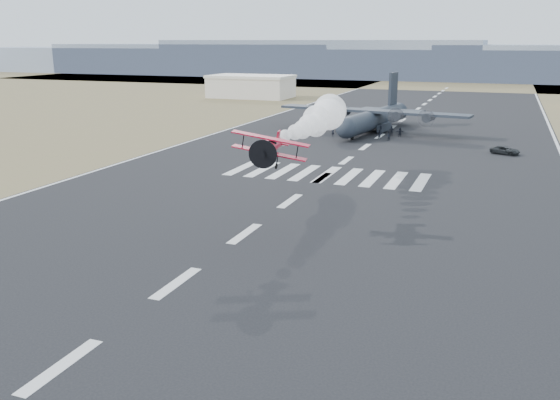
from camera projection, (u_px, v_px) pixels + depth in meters
The scene contains 20 objects.
ground at pixel (61, 366), 31.54m from camera, with size 500.00×500.00×0.00m, color black.
scrub_far at pixel (453, 83), 239.12m from camera, with size 500.00×80.00×0.00m, color olive.
runway_markings at pixel (346, 160), 85.69m from camera, with size 60.00×260.00×0.01m, color silver, non-canonical shape.
ridge_seg_a at pixel (99, 59), 331.36m from camera, with size 150.00×50.00×13.00m, color gray.
ridge_seg_b at pixel (202, 59), 308.81m from camera, with size 150.00×50.00×15.00m, color gray.
ridge_seg_c at pixel (321, 58), 286.27m from camera, with size 150.00×50.00×17.00m, color gray.
ridge_seg_d at pixel (460, 64), 264.50m from camera, with size 150.00×50.00×13.00m, color gray.
hangar_left at pixel (251, 86), 179.35m from camera, with size 24.50×14.50×6.70m.
aerobatic_biplane at pixel (270, 147), 50.39m from camera, with size 6.70×6.04×3.04m.
smoke_trail at pixel (324, 116), 70.40m from camera, with size 4.26×25.76×4.21m.
transport_aircraft at pixel (375, 117), 112.20m from camera, with size 36.66×30.07×10.58m.
support_vehicle at pixel (505, 150), 90.17m from camera, with size 2.01×4.36×1.21m, color black.
crew_a at pixel (333, 132), 107.22m from camera, with size 0.60×0.50×1.65m, color black.
crew_b at pixel (379, 134), 103.77m from camera, with size 0.83×0.51×1.71m, color black.
crew_c at pixel (336, 128), 111.72m from camera, with size 1.08×0.50×1.67m, color black.
crew_d at pixel (392, 131), 107.32m from camera, with size 1.06×0.54×1.80m, color black.
crew_e at pixel (381, 129), 109.47m from camera, with size 0.86×0.53×1.76m, color black.
crew_f at pixel (400, 132), 106.35m from camera, with size 1.56×0.51×1.69m, color black.
crew_g at pixel (310, 130), 108.85m from camera, with size 0.60×0.49×1.63m, color black.
crew_h at pixel (388, 136), 102.58m from camera, with size 0.80×0.49×1.64m, color black.
Camera 1 is at (20.92, -22.15, 16.79)m, focal length 38.00 mm.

